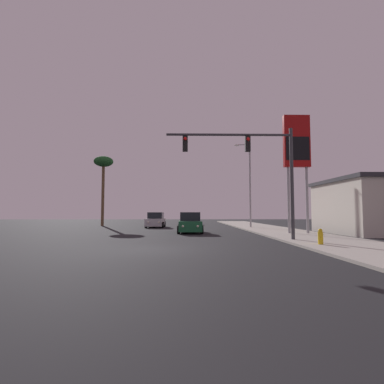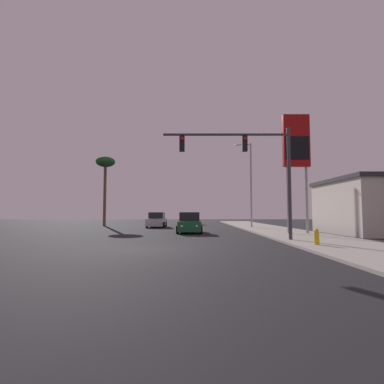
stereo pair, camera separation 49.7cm
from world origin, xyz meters
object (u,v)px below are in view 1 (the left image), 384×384
Objects in this scene: car_tan at (188,219)px; car_silver at (156,221)px; fire_hydrant at (320,237)px; palm_tree_mid at (103,165)px; street_lamp at (249,180)px; traffic_light_mast at (255,160)px; car_green at (190,223)px; gas_station_sign at (297,148)px.

car_tan is 9.48m from car_silver.
car_tan reaches higher than fire_hydrant.
street_lamp is at bearing -18.67° from palm_tree_mid.
car_tan is 1.00× the size of car_silver.
car_tan is 0.48× the size of street_lamp.
palm_tree_mid reaches higher than car_tan.
car_tan is at bearing 24.58° from palm_tree_mid.
traffic_light_mast is 5.63m from fire_hydrant.
car_silver is 11.22m from street_lamp.
car_tan is 0.58× the size of traffic_light_mast.
car_green is 5.68× the size of fire_hydrant.
car_tan is 0.48× the size of gas_station_sign.
fire_hydrant is (2.48, -2.73, -4.25)m from traffic_light_mast.
car_silver is at bearing 65.57° from car_tan.
fire_hydrant is at bearing 119.32° from car_silver.
traffic_light_mast reaches higher than fire_hydrant.
palm_tree_mid reaches higher than car_green.
car_green is 11.93m from fire_hydrant.
car_tan is at bearing 98.53° from traffic_light_mast.
palm_tree_mid is at bearing 23.16° from car_tan.
fire_hydrant is 29.54m from palm_tree_mid.
street_lamp is (6.39, 7.10, 4.36)m from car_green.
traffic_light_mast is 0.85× the size of palm_tree_mid.
traffic_light_mast is 9.78× the size of fire_hydrant.
gas_station_sign is 1.03× the size of palm_tree_mid.
car_silver is 10.52m from palm_tree_mid.
car_silver is at bearing 117.39° from fire_hydrant.
street_lamp reaches higher than car_silver.
car_tan and car_green have the same top height.
car_silver is at bearing -67.82° from car_green.
car_green is at bearing 121.44° from fire_hydrant.
car_tan is 22.45m from gas_station_sign.
gas_station_sign is (1.75, -9.35, 1.50)m from street_lamp.
car_tan is 28.68m from fire_hydrant.
traffic_light_mast is at bearing 97.11° from car_tan.
fire_hydrant is at bearing -103.63° from gas_station_sign.
car_silver is at bearing 114.39° from traffic_light_mast.
fire_hydrant is (-1.92, -7.92, -6.13)m from gas_station_sign.
street_lamp is (6.44, -10.71, 4.36)m from car_tan.
gas_station_sign is (11.90, -11.34, 5.86)m from car_silver.
car_silver is 18.58m from traffic_light_mast.
fire_hydrant is (6.22, -10.17, -0.27)m from car_green.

